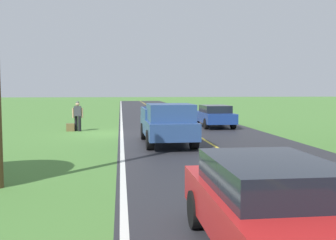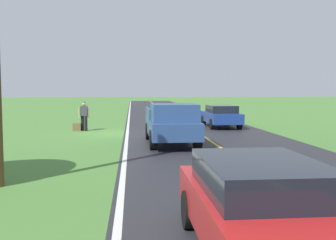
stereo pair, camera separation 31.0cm
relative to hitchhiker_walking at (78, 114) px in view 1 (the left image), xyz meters
name	(u,v)px [view 1 (the left image)]	position (x,y,z in m)	size (l,w,h in m)	color
ground_plane	(107,134)	(-1.72, 1.59, -0.98)	(200.00, 200.00, 0.00)	#4C7F38
road_surface	(192,132)	(-6.47, 1.59, -0.98)	(8.24, 120.00, 0.00)	#28282D
lane_edge_line	(122,133)	(-2.53, 1.59, -0.98)	(0.16, 117.60, 0.00)	silver
lane_centre_line	(192,132)	(-6.47, 1.59, -0.98)	(0.14, 117.60, 0.00)	gold
hitchhiker_walking	(78,114)	(0.00, 0.00, 0.00)	(0.62, 0.51, 1.75)	black
suitcase_carried	(70,127)	(0.42, 0.09, -0.75)	(0.20, 0.46, 0.45)	brown
pickup_truck_passing	(168,123)	(-4.53, 6.15, -0.01)	(2.15, 5.42, 1.82)	#2D4C84
sedan_ahead_same_lane	(273,207)	(-4.64, 17.87, -0.23)	(1.93, 4.40, 1.41)	red
sedan_near_oncoming	(214,115)	(-8.49, -1.43, -0.23)	(1.95, 4.41, 1.41)	navy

